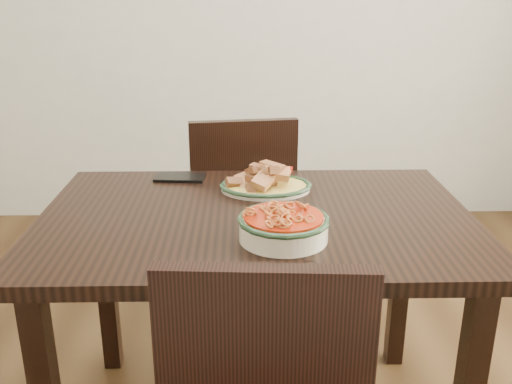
{
  "coord_description": "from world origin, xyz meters",
  "views": [
    {
      "loc": [
        -0.06,
        -1.65,
        1.36
      ],
      "look_at": [
        -0.02,
        -0.11,
        0.81
      ],
      "focal_mm": 40.0,
      "sensor_mm": 36.0,
      "label": 1
    }
  ],
  "objects_px": {
    "chair_far": "(241,206)",
    "smartphone": "(180,177)",
    "fish_plate": "(266,177)",
    "noodle_bowl": "(283,224)",
    "dining_table": "(256,244)"
  },
  "relations": [
    {
      "from": "chair_far",
      "to": "smartphone",
      "type": "xyz_separation_m",
      "value": [
        -0.2,
        -0.39,
        0.26
      ]
    },
    {
      "from": "fish_plate",
      "to": "noodle_bowl",
      "type": "relative_size",
      "value": 1.2
    },
    {
      "from": "dining_table",
      "to": "noodle_bowl",
      "type": "distance_m",
      "value": 0.23
    },
    {
      "from": "fish_plate",
      "to": "noodle_bowl",
      "type": "height_order",
      "value": "fish_plate"
    },
    {
      "from": "chair_far",
      "to": "noodle_bowl",
      "type": "height_order",
      "value": "chair_far"
    },
    {
      "from": "chair_far",
      "to": "noodle_bowl",
      "type": "relative_size",
      "value": 3.72
    },
    {
      "from": "fish_plate",
      "to": "noodle_bowl",
      "type": "distance_m",
      "value": 0.38
    },
    {
      "from": "noodle_bowl",
      "to": "smartphone",
      "type": "relative_size",
      "value": 1.43
    },
    {
      "from": "chair_far",
      "to": "fish_plate",
      "type": "bearing_deg",
      "value": 91.78
    },
    {
      "from": "noodle_bowl",
      "to": "fish_plate",
      "type": "bearing_deg",
      "value": 94.52
    },
    {
      "from": "dining_table",
      "to": "chair_far",
      "type": "bearing_deg",
      "value": 93.83
    },
    {
      "from": "fish_plate",
      "to": "chair_far",
      "type": "bearing_deg",
      "value": 99.35
    },
    {
      "from": "chair_far",
      "to": "dining_table",
      "type": "bearing_deg",
      "value": 86.26
    },
    {
      "from": "fish_plate",
      "to": "smartphone",
      "type": "xyz_separation_m",
      "value": [
        -0.29,
        0.12,
        -0.04
      ]
    },
    {
      "from": "smartphone",
      "to": "dining_table",
      "type": "bearing_deg",
      "value": -46.9
    }
  ]
}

